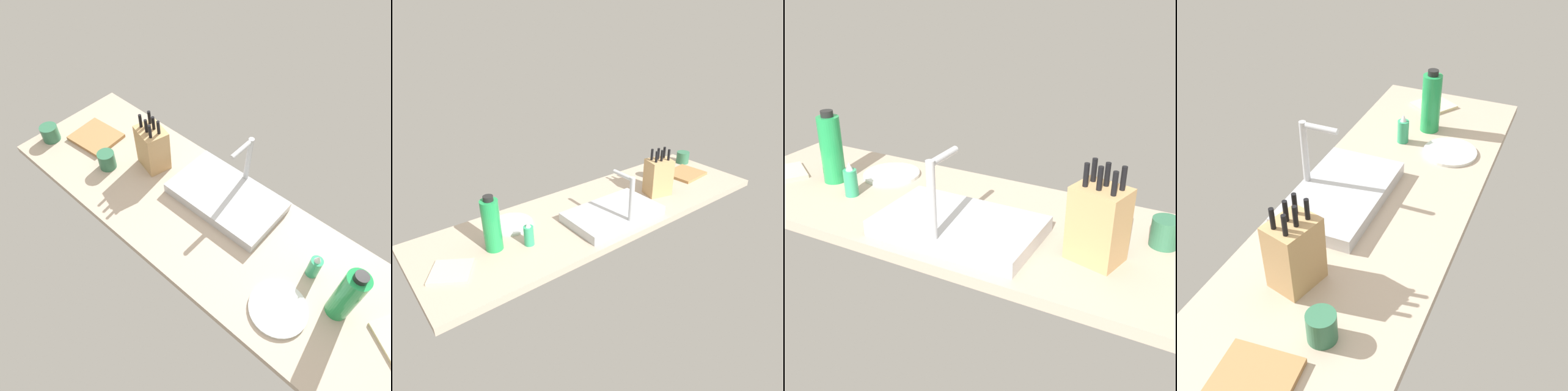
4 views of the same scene
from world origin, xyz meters
The scene contains 11 objects.
countertop_slab centered at (0.00, 0.00, 1.75)cm, with size 194.40×60.77×3.50cm, color tan.
sink_basin centered at (1.33, 12.43, 5.92)cm, with size 47.27×28.40×4.83cm, color #B7BABF.
faucet centered at (1.92, 23.94, 19.50)cm, with size 5.50×13.74×27.27cm.
knife_block centered at (-37.73, 7.17, 14.25)cm, with size 15.83×13.86×27.14cm.
cutting_board centered at (-72.76, 0.44, 4.40)cm, with size 22.14×19.17×1.80cm, color #9E7042.
soap_bottle centered at (47.01, 6.79, 8.65)cm, with size 4.57×4.57×12.08cm.
water_bottle centered at (60.86, -0.43, 15.87)cm, with size 7.87×7.87×26.24cm.
dinner_plate centered at (45.53, -13.36, 4.10)cm, with size 20.87×20.87×1.20cm, color silver.
dish_towel centered at (82.18, 4.93, 4.10)cm, with size 16.01×15.34×1.20cm, color beige.
coffee_mug centered at (-52.86, -8.52, 7.68)cm, with size 7.91×7.91×8.36cm, color #2D6647.
ceramic_cup centered at (-88.95, -15.21, 7.41)cm, with size 8.56×8.56×7.82cm, color #2D6647.
Camera 2 is at (110.79, 130.62, 97.15)cm, focal length 33.15 mm.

